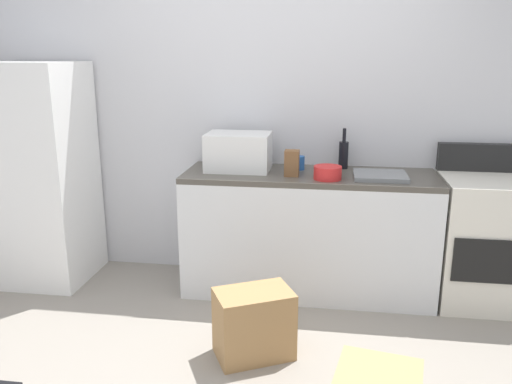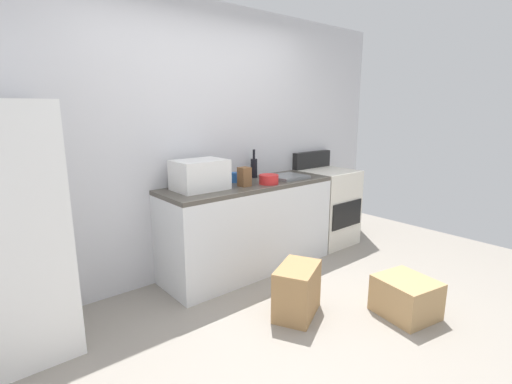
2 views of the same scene
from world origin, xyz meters
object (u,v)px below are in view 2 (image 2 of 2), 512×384
at_px(stove_oven, 326,205).
at_px(mixing_bowl, 269,179).
at_px(microwave, 200,175).
at_px(wine_bottle, 254,167).
at_px(coffee_mug, 234,177).
at_px(cardboard_box_large, 297,291).
at_px(knife_block, 244,177).
at_px(cardboard_box_medium, 406,297).
at_px(refrigerator, 3,234).

xyz_separation_m(stove_oven, mixing_bowl, (-1.09, -0.16, 0.48)).
bearing_deg(microwave, wine_bottle, 11.39).
distance_m(coffee_mug, cardboard_box_large, 1.31).
bearing_deg(knife_block, mixing_bowl, -14.79).
bearing_deg(stove_oven, microwave, 178.68).
xyz_separation_m(wine_bottle, cardboard_box_large, (-0.50, -1.14, -0.81)).
relative_size(wine_bottle, cardboard_box_medium, 0.71).
bearing_deg(microwave, stove_oven, -1.32).
distance_m(refrigerator, wine_bottle, 2.31).
bearing_deg(coffee_mug, knife_block, -100.37).
height_order(coffee_mug, knife_block, knife_block).
bearing_deg(mixing_bowl, coffee_mug, 127.65).
height_order(cardboard_box_large, cardboard_box_medium, cardboard_box_large).
bearing_deg(knife_block, stove_oven, 4.21).
distance_m(cardboard_box_large, cardboard_box_medium, 0.87).
distance_m(coffee_mug, cardboard_box_medium, 1.87).
distance_m(refrigerator, knife_block, 1.93).
distance_m(wine_bottle, coffee_mug, 0.34).
bearing_deg(mixing_bowl, wine_bottle, 72.99).
bearing_deg(cardboard_box_large, coffee_mug, 80.37).
bearing_deg(knife_block, wine_bottle, 39.12).
xyz_separation_m(microwave, mixing_bowl, (0.65, -0.21, -0.09)).
bearing_deg(microwave, knife_block, -19.13).
bearing_deg(stove_oven, refrigerator, -179.03).
height_order(microwave, cardboard_box_medium, microwave).
bearing_deg(refrigerator, coffee_mug, 4.80).
distance_m(mixing_bowl, cardboard_box_medium, 1.58).
relative_size(cardboard_box_large, cardboard_box_medium, 1.02).
bearing_deg(mixing_bowl, refrigerator, 177.12).
distance_m(stove_oven, knife_block, 1.45).
distance_m(refrigerator, cardboard_box_large, 2.09).
relative_size(coffee_mug, cardboard_box_medium, 0.24).
relative_size(refrigerator, microwave, 3.63).
relative_size(stove_oven, mixing_bowl, 5.79).
bearing_deg(mixing_bowl, knife_block, 165.21).
xyz_separation_m(coffee_mug, cardboard_box_large, (-0.18, -1.06, -0.75)).
bearing_deg(cardboard_box_large, stove_oven, 32.52).
bearing_deg(knife_block, coffee_mug, 79.63).
height_order(mixing_bowl, cardboard_box_medium, mixing_bowl).
bearing_deg(cardboard_box_medium, wine_bottle, 95.39).
xyz_separation_m(stove_oven, coffee_mug, (-1.31, 0.11, 0.48)).
relative_size(microwave, cardboard_box_large, 1.06).
height_order(refrigerator, cardboard_box_large, refrigerator).
distance_m(wine_bottle, mixing_bowl, 0.38).
relative_size(knife_block, cardboard_box_large, 0.41).
relative_size(wine_bottle, cardboard_box_large, 0.69).
xyz_separation_m(refrigerator, mixing_bowl, (2.18, -0.11, 0.11)).
height_order(refrigerator, coffee_mug, refrigerator).
distance_m(wine_bottle, cardboard_box_medium, 1.91).
height_order(refrigerator, microwave, refrigerator).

